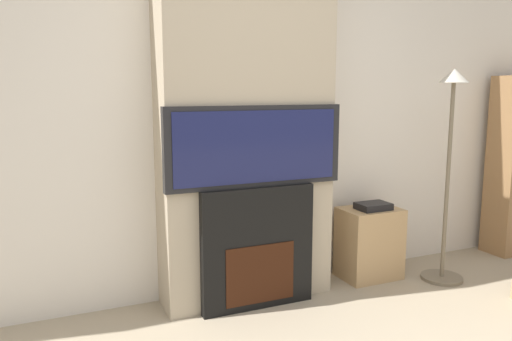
{
  "coord_description": "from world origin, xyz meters",
  "views": [
    {
      "loc": [
        -1.26,
        -1.21,
        1.42
      ],
      "look_at": [
        0.0,
        1.67,
        0.91
      ],
      "focal_mm": 35.0,
      "sensor_mm": 36.0,
      "label": 1
    }
  ],
  "objects_px": {
    "television": "(256,146)",
    "floor_lamp": "(449,156)",
    "fireplace": "(256,247)",
    "media_stand": "(369,242)"
  },
  "relations": [
    {
      "from": "fireplace",
      "to": "television",
      "type": "height_order",
      "value": "television"
    },
    {
      "from": "fireplace",
      "to": "media_stand",
      "type": "xyz_separation_m",
      "value": [
        0.99,
        0.12,
        -0.12
      ]
    },
    {
      "from": "media_stand",
      "to": "floor_lamp",
      "type": "bearing_deg",
      "value": -28.82
    },
    {
      "from": "television",
      "to": "media_stand",
      "type": "xyz_separation_m",
      "value": [
        0.99,
        0.12,
        -0.79
      ]
    },
    {
      "from": "fireplace",
      "to": "floor_lamp",
      "type": "distance_m",
      "value": 1.58
    },
    {
      "from": "fireplace",
      "to": "television",
      "type": "bearing_deg",
      "value": -90.0
    },
    {
      "from": "television",
      "to": "media_stand",
      "type": "relative_size",
      "value": 2.03
    },
    {
      "from": "television",
      "to": "media_stand",
      "type": "height_order",
      "value": "television"
    },
    {
      "from": "television",
      "to": "floor_lamp",
      "type": "height_order",
      "value": "floor_lamp"
    },
    {
      "from": "television",
      "to": "fireplace",
      "type": "bearing_deg",
      "value": 90.0
    }
  ]
}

